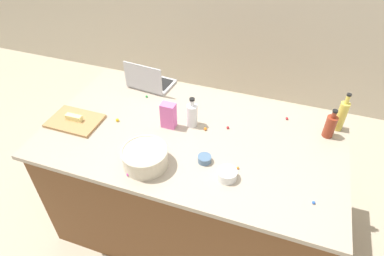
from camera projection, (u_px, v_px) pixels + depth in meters
ground_plane at (192, 219)px, 2.61m from camera, size 12.00×12.00×0.00m
island_counter at (192, 182)px, 2.32m from camera, size 1.85×1.05×0.90m
laptop at (149, 81)px, 2.41m from camera, size 0.33×0.26×0.22m
mixing_bowl_large at (145, 157)px, 1.80m from camera, size 0.26×0.26×0.11m
bottle_soy at (330, 126)px, 1.97m from camera, size 0.07×0.07×0.19m
bottle_vinegar at (192, 115)px, 2.05m from camera, size 0.07×0.07×0.20m
bottle_oil at (342, 115)px, 2.00m from camera, size 0.06×0.06×0.26m
cutting_board at (75, 121)px, 2.12m from camera, size 0.33×0.23×0.02m
butter_stick_left at (74, 118)px, 2.10m from camera, size 0.11×0.04×0.04m
ramekin_small at (205, 159)px, 1.84m from camera, size 0.08×0.08×0.04m
ramekin_medium at (227, 174)px, 1.74m from camera, size 0.11×0.11×0.05m
candy_bag at (168, 115)px, 2.04m from camera, size 0.09×0.06×0.17m
candy_0 at (238, 168)px, 1.80m from camera, size 0.01×0.01×0.01m
candy_1 at (117, 120)px, 2.12m from camera, size 0.02×0.02×0.02m
candy_2 at (128, 174)px, 1.76m from camera, size 0.02×0.02×0.02m
candy_3 at (314, 202)px, 1.62m from camera, size 0.02×0.02×0.02m
candy_4 at (205, 129)px, 2.06m from camera, size 0.02×0.02×0.02m
candy_5 at (147, 96)px, 2.33m from camera, size 0.02×0.02×0.02m
candy_6 at (287, 118)px, 2.14m from camera, size 0.02×0.02×0.02m
candy_7 at (228, 127)px, 2.07m from camera, size 0.02×0.02×0.02m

